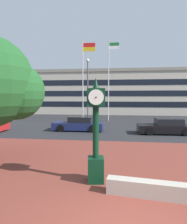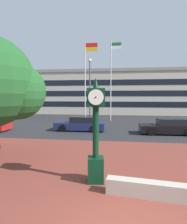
% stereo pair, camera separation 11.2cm
% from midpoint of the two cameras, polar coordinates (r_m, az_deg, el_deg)
% --- Properties ---
extents(plaza_brick_paving, '(44.00, 13.41, 0.01)m').
position_cam_midpoint_polar(plaza_brick_paving, '(7.71, 8.97, -19.36)').
color(plaza_brick_paving, brown).
rests_on(plaza_brick_paving, ground).
extents(planter_wall, '(3.22, 0.84, 0.50)m').
position_cam_midpoint_polar(planter_wall, '(6.87, 17.55, -20.38)').
color(planter_wall, '#ADA393').
rests_on(planter_wall, ground).
extents(street_clock, '(0.70, 0.75, 3.77)m').
position_cam_midpoint_polar(street_clock, '(7.25, 0.20, -6.32)').
color(street_clock, black).
rests_on(street_clock, ground).
extents(car_street_far, '(4.49, 1.84, 1.28)m').
position_cam_midpoint_polar(car_street_far, '(18.26, -4.37, -3.52)').
color(car_street_far, navy).
rests_on(car_street_far, ground).
extents(car_street_distant, '(4.59, 1.99, 1.28)m').
position_cam_midpoint_polar(car_street_distant, '(17.72, 19.77, -4.02)').
color(car_street_distant, black).
rests_on(car_street_distant, ground).
extents(flagpole_primary, '(1.67, 0.14, 10.09)m').
position_cam_midpoint_polar(flagpole_primary, '(26.14, -2.80, 10.73)').
color(flagpole_primary, silver).
rests_on(flagpole_primary, ground).
extents(flagpole_secondary, '(1.34, 0.14, 10.03)m').
position_cam_midpoint_polar(flagpole_secondary, '(25.75, 4.37, 10.11)').
color(flagpole_secondary, silver).
rests_on(flagpole_secondary, ground).
extents(civic_building, '(31.60, 13.48, 7.65)m').
position_cam_midpoint_polar(civic_building, '(39.83, 4.54, 5.52)').
color(civic_building, beige).
rests_on(civic_building, ground).
extents(street_lamp_post, '(0.36, 0.36, 7.22)m').
position_cam_midpoint_polar(street_lamp_post, '(22.51, -1.79, 7.70)').
color(street_lamp_post, '#4C4C51').
rests_on(street_lamp_post, ground).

